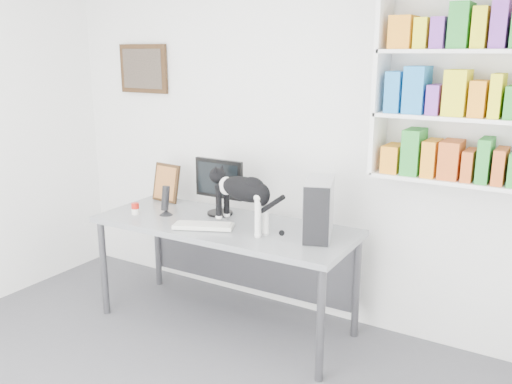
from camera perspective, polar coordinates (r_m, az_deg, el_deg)
room at (r=2.77m, az=-18.95°, el=-0.83°), size 4.01×4.01×2.70m
bookshelf at (r=3.62m, az=20.68°, el=10.52°), size 1.03×0.28×1.24m
wall_art at (r=4.99m, az=-11.77°, el=12.59°), size 0.52×0.04×0.42m
desk at (r=4.15m, az=-3.31°, el=-8.68°), size 1.98×0.81×0.82m
monitor at (r=4.17m, az=-3.87°, el=0.58°), size 0.42×0.20×0.44m
keyboard at (r=3.91m, az=-5.54°, el=-3.56°), size 0.46×0.32×0.03m
pc_tower at (r=3.68m, az=6.63°, el=-1.75°), size 0.30×0.44×0.40m
speaker at (r=4.23m, az=-9.51°, el=-0.84°), size 0.12×0.12×0.24m
leaning_print at (r=4.61m, az=-9.43°, el=1.04°), size 0.27×0.13×0.33m
soup_can at (r=4.31m, az=-12.59°, el=-1.73°), size 0.08×0.08×0.09m
cat at (r=3.80m, az=-1.37°, el=-1.08°), size 0.68×0.33×0.41m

